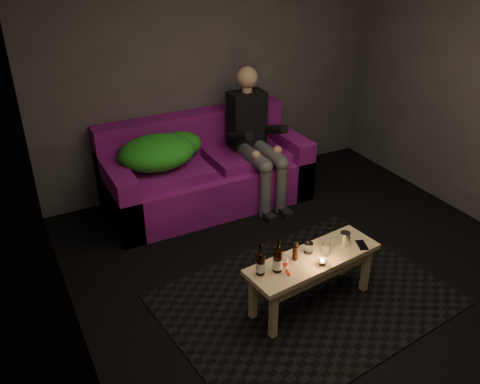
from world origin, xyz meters
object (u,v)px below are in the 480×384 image
object	(u,v)px
sofa	(205,173)
coffee_table	(313,266)
beer_bottle_a	(261,263)
beer_bottle_b	(278,259)
steel_cup	(345,239)
person	(255,135)

from	to	relation	value
sofa	coffee_table	size ratio (longest dim) A/B	1.85
beer_bottle_a	beer_bottle_b	xyz separation A→B (m)	(0.13, -0.03, 0.00)
steel_cup	sofa	bearing A→B (deg)	100.67
sofa	coffee_table	xyz separation A→B (m)	(0.05, -1.96, 0.04)
beer_bottle_a	person	bearing A→B (deg)	62.31
person	steel_cup	bearing A→B (deg)	-94.83
person	beer_bottle_b	xyz separation A→B (m)	(-0.80, -1.81, -0.18)
sofa	beer_bottle_b	xyz separation A→B (m)	(-0.29, -1.98, 0.23)
coffee_table	beer_bottle_a	size ratio (longest dim) A/B	4.33
beer_bottle_a	beer_bottle_b	distance (m)	0.13
beer_bottle_b	steel_cup	distance (m)	0.66
coffee_table	person	bearing A→B (deg)	75.40
steel_cup	person	bearing A→B (deg)	85.17
sofa	person	size ratio (longest dim) A/B	1.50
coffee_table	steel_cup	size ratio (longest dim) A/B	10.35
sofa	beer_bottle_a	xyz separation A→B (m)	(-0.42, -1.95, 0.22)
person	beer_bottle_a	world-z (taller)	person
sofa	person	world-z (taller)	person
coffee_table	beer_bottle_a	world-z (taller)	beer_bottle_a
steel_cup	coffee_table	bearing A→B (deg)	-175.14
person	steel_cup	size ratio (longest dim) A/B	12.79
beer_bottle_a	beer_bottle_b	world-z (taller)	beer_bottle_b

